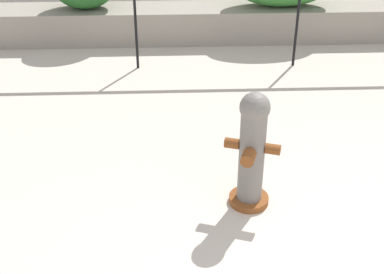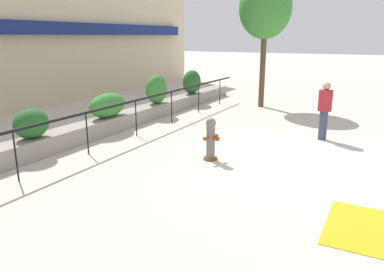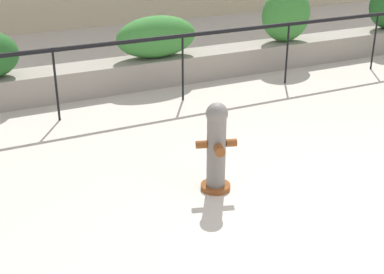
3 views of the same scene
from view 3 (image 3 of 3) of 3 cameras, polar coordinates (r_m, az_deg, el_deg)
The scene contains 5 objects.
planter_wall_low at distance 10.15m, azimuth -3.68°, elevation 7.15°, with size 18.00×0.70×0.50m, color gray.
fence_railing_segment at distance 8.99m, azimuth -1.02°, elevation 10.11°, with size 15.00×0.05×1.15m.
hedge_bush_2 at distance 9.99m, azimuth -3.80°, elevation 10.63°, with size 1.55×0.70×0.76m, color #387F33.
hedge_bush_3 at distance 11.36m, azimuth 10.02°, elevation 12.74°, with size 1.09×0.70×1.10m, color #387F33.
fire_hydrant at distance 6.12m, azimuth 2.62°, elevation -1.03°, with size 0.48×0.48×1.08m.
Camera 3 is at (-3.75, -3.00, 3.08)m, focal length 50.00 mm.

